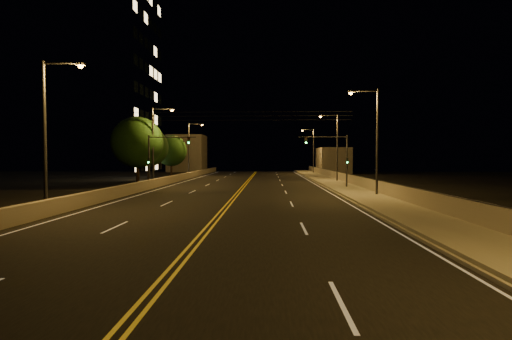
{
  "coord_description": "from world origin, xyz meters",
  "views": [
    {
      "loc": [
        2.83,
        -6.88,
        3.37
      ],
      "look_at": [
        2.0,
        18.0,
        2.5
      ],
      "focal_mm": 26.0,
      "sensor_mm": 36.0,
      "label": 1
    }
  ],
  "objects_px": {
    "tree_1": "(148,147)",
    "streetlight_5": "(155,141)",
    "streetlight_3": "(312,148)",
    "building_tower": "(76,82)",
    "streetlight_4": "(49,126)",
    "traffic_signal_right": "(337,155)",
    "streetlight_1": "(374,135)",
    "streetlight_2": "(335,143)",
    "streetlight_6": "(191,146)",
    "tree_2": "(171,150)",
    "traffic_signal_left": "(159,155)",
    "tree_0": "(137,142)"
  },
  "relations": [
    {
      "from": "tree_1",
      "to": "streetlight_5",
      "type": "bearing_deg",
      "value": -68.36
    },
    {
      "from": "streetlight_3",
      "to": "building_tower",
      "type": "xyz_separation_m",
      "value": [
        -40.13,
        -13.8,
        10.5
      ]
    },
    {
      "from": "streetlight_4",
      "to": "traffic_signal_right",
      "type": "bearing_deg",
      "value": 41.57
    },
    {
      "from": "streetlight_1",
      "to": "building_tower",
      "type": "bearing_deg",
      "value": 143.96
    },
    {
      "from": "streetlight_2",
      "to": "streetlight_4",
      "type": "distance_m",
      "value": 34.74
    },
    {
      "from": "streetlight_6",
      "to": "tree_2",
      "type": "bearing_deg",
      "value": 165.34
    },
    {
      "from": "traffic_signal_left",
      "to": "building_tower",
      "type": "height_order",
      "value": "building_tower"
    },
    {
      "from": "streetlight_4",
      "to": "tree_1",
      "type": "bearing_deg",
      "value": 98.08
    },
    {
      "from": "streetlight_5",
      "to": "streetlight_4",
      "type": "bearing_deg",
      "value": -90.0
    },
    {
      "from": "streetlight_2",
      "to": "streetlight_6",
      "type": "bearing_deg",
      "value": 151.21
    },
    {
      "from": "streetlight_6",
      "to": "tree_2",
      "type": "xyz_separation_m",
      "value": [
        -3.44,
        0.9,
        -0.7
      ]
    },
    {
      "from": "streetlight_1",
      "to": "traffic_signal_right",
      "type": "distance_m",
      "value": 8.26
    },
    {
      "from": "tree_0",
      "to": "streetlight_2",
      "type": "bearing_deg",
      "value": 12.92
    },
    {
      "from": "traffic_signal_left",
      "to": "tree_2",
      "type": "xyz_separation_m",
      "value": [
        -4.6,
        22.39,
        0.84
      ]
    },
    {
      "from": "building_tower",
      "to": "tree_1",
      "type": "height_order",
      "value": "building_tower"
    },
    {
      "from": "tree_1",
      "to": "streetlight_6",
      "type": "bearing_deg",
      "value": 59.42
    },
    {
      "from": "streetlight_4",
      "to": "traffic_signal_left",
      "type": "bearing_deg",
      "value": 86.22
    },
    {
      "from": "streetlight_1",
      "to": "streetlight_6",
      "type": "bearing_deg",
      "value": 126.04
    },
    {
      "from": "streetlight_4",
      "to": "streetlight_5",
      "type": "distance_m",
      "value": 20.25
    },
    {
      "from": "streetlight_1",
      "to": "tree_2",
      "type": "bearing_deg",
      "value": 129.33
    },
    {
      "from": "streetlight_6",
      "to": "tree_0",
      "type": "xyz_separation_m",
      "value": [
        -2.61,
        -17.29,
        -0.06
      ]
    },
    {
      "from": "streetlight_3",
      "to": "tree_1",
      "type": "relative_size",
      "value": 1.17
    },
    {
      "from": "traffic_signal_right",
      "to": "tree_1",
      "type": "bearing_deg",
      "value": 150.25
    },
    {
      "from": "streetlight_5",
      "to": "tree_0",
      "type": "xyz_separation_m",
      "value": [
        -2.61,
        1.57,
        -0.06
      ]
    },
    {
      "from": "streetlight_1",
      "to": "traffic_signal_left",
      "type": "distance_m",
      "value": 21.83
    },
    {
      "from": "streetlight_1",
      "to": "streetlight_4",
      "type": "height_order",
      "value": "same"
    },
    {
      "from": "streetlight_6",
      "to": "tree_0",
      "type": "height_order",
      "value": "streetlight_6"
    },
    {
      "from": "streetlight_2",
      "to": "streetlight_5",
      "type": "relative_size",
      "value": 1.0
    },
    {
      "from": "streetlight_4",
      "to": "tree_1",
      "type": "xyz_separation_m",
      "value": [
        -4.48,
        31.54,
        -0.36
      ]
    },
    {
      "from": "streetlight_4",
      "to": "streetlight_6",
      "type": "height_order",
      "value": "same"
    },
    {
      "from": "streetlight_5",
      "to": "streetlight_6",
      "type": "bearing_deg",
      "value": 90.0
    },
    {
      "from": "traffic_signal_left",
      "to": "tree_1",
      "type": "bearing_deg",
      "value": 112.08
    },
    {
      "from": "tree_0",
      "to": "tree_1",
      "type": "distance_m",
      "value": 9.9
    },
    {
      "from": "building_tower",
      "to": "tree_1",
      "type": "distance_m",
      "value": 19.33
    },
    {
      "from": "streetlight_1",
      "to": "tree_1",
      "type": "distance_m",
      "value": 33.91
    },
    {
      "from": "streetlight_5",
      "to": "building_tower",
      "type": "xyz_separation_m",
      "value": [
        -18.7,
        18.62,
        10.5
      ]
    },
    {
      "from": "streetlight_2",
      "to": "traffic_signal_right",
      "type": "bearing_deg",
      "value": -99.15
    },
    {
      "from": "streetlight_1",
      "to": "tree_0",
      "type": "bearing_deg",
      "value": 153.18
    },
    {
      "from": "building_tower",
      "to": "tree_0",
      "type": "xyz_separation_m",
      "value": [
        16.08,
        -17.05,
        -10.56
      ]
    },
    {
      "from": "streetlight_4",
      "to": "tree_2",
      "type": "distance_m",
      "value": 40.17
    },
    {
      "from": "streetlight_5",
      "to": "streetlight_3",
      "type": "bearing_deg",
      "value": 56.53
    },
    {
      "from": "building_tower",
      "to": "tree_0",
      "type": "distance_m",
      "value": 25.71
    },
    {
      "from": "streetlight_1",
      "to": "streetlight_6",
      "type": "xyz_separation_m",
      "value": [
        -21.43,
        29.45,
        0.0
      ]
    },
    {
      "from": "traffic_signal_left",
      "to": "tree_2",
      "type": "bearing_deg",
      "value": 101.62
    },
    {
      "from": "streetlight_1",
      "to": "building_tower",
      "type": "height_order",
      "value": "building_tower"
    },
    {
      "from": "tree_0",
      "to": "tree_2",
      "type": "relative_size",
      "value": 1.14
    },
    {
      "from": "tree_1",
      "to": "streetlight_1",
      "type": "bearing_deg",
      "value": -40.17
    },
    {
      "from": "traffic_signal_right",
      "to": "building_tower",
      "type": "height_order",
      "value": "building_tower"
    },
    {
      "from": "traffic_signal_left",
      "to": "tree_2",
      "type": "height_order",
      "value": "tree_2"
    },
    {
      "from": "streetlight_3",
      "to": "tree_0",
      "type": "relative_size",
      "value": 1.1
    }
  ]
}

